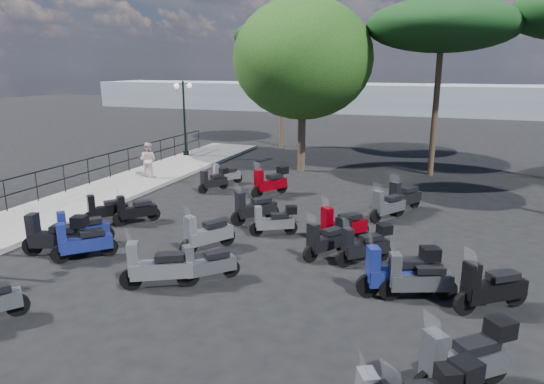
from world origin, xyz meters
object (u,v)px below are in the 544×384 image
(scooter_14, at_px, (157,268))
(scooter_30, at_px, (106,210))
(scooter_15, at_px, (328,239))
(scooter_23, at_px, (404,198))
(scooter_10, at_px, (274,221))
(scooter_32, at_px, (81,230))
(pedestrian_far, at_px, (148,160))
(scooter_5, at_px, (214,181))
(scooter_29, at_px, (387,206))
(lamp_post_2, at_px, (184,113))
(scooter_3, at_px, (56,236))
(scooter_25, at_px, (464,360))
(scooter_8, at_px, (207,265))
(scooter_2, at_px, (83,243))
(scooter_16, at_px, (254,209))
(scooter_9, at_px, (207,234))
(scooter_22, at_px, (342,226))
(scooter_4, at_px, (135,211))
(scooter_11, at_px, (225,175))
(broadleaf_tree, at_px, (303,59))
(scooter_28, at_px, (365,245))
(pine_2, at_px, (282,37))
(scooter_21, at_px, (417,280))
(pine_0, at_px, (442,26))
(scooter_27, at_px, (491,289))

(scooter_14, distance_m, scooter_30, 5.56)
(scooter_15, height_order, scooter_23, scooter_23)
(scooter_10, distance_m, scooter_32, 5.52)
(pedestrian_far, xyz_separation_m, scooter_5, (3.61, -0.78, -0.48))
(scooter_29, bearing_deg, scooter_23, -77.84)
(lamp_post_2, distance_m, scooter_3, 14.53)
(scooter_10, xyz_separation_m, scooter_25, (5.21, -5.83, 0.11))
(scooter_8, bearing_deg, scooter_2, 41.20)
(scooter_16, bearing_deg, scooter_5, -7.30)
(lamp_post_2, xyz_separation_m, scooter_9, (7.58, -12.14, -1.96))
(pedestrian_far, relative_size, scooter_22, 1.10)
(scooter_4, distance_m, scooter_11, 5.83)
(scooter_3, bearing_deg, scooter_16, -58.95)
(pedestrian_far, relative_size, scooter_32, 1.15)
(scooter_14, relative_size, broadleaf_tree, 0.21)
(scooter_16, relative_size, scooter_25, 0.94)
(scooter_9, distance_m, scooter_23, 7.39)
(scooter_10, bearing_deg, scooter_23, -71.50)
(scooter_9, distance_m, scooter_22, 3.86)
(scooter_28, bearing_deg, scooter_25, 163.23)
(scooter_11, relative_size, scooter_29, 0.80)
(scooter_8, bearing_deg, scooter_22, -80.15)
(scooter_23, bearing_deg, pedestrian_far, 25.13)
(scooter_28, bearing_deg, pine_2, -17.83)
(scooter_21, bearing_deg, scooter_23, -13.23)
(scooter_4, bearing_deg, pedestrian_far, -21.04)
(scooter_9, relative_size, pine_0, 0.20)
(scooter_14, bearing_deg, pine_0, -48.59)
(pedestrian_far, xyz_separation_m, broadleaf_tree, (5.81, 4.24, 4.32))
(scooter_30, bearing_deg, scooter_22, -134.88)
(scooter_2, relative_size, scooter_27, 0.90)
(scooter_2, bearing_deg, scooter_25, -150.04)
(scooter_4, height_order, broadleaf_tree, broadleaf_tree)
(scooter_3, bearing_deg, scooter_29, -69.25)
(scooter_9, height_order, scooter_29, scooter_9)
(scooter_21, relative_size, scooter_23, 1.01)
(scooter_11, distance_m, broadleaf_tree, 6.55)
(scooter_21, height_order, scooter_30, scooter_21)
(scooter_4, xyz_separation_m, scooter_23, (8.03, 4.30, 0.08))
(scooter_8, height_order, scooter_15, scooter_15)
(scooter_5, height_order, scooter_8, scooter_8)
(scooter_5, distance_m, scooter_9, 6.57)
(scooter_28, height_order, pine_2, pine_2)
(pedestrian_far, height_order, scooter_29, pedestrian_far)
(scooter_25, bearing_deg, scooter_21, -23.96)
(scooter_8, relative_size, scooter_30, 0.99)
(scooter_11, height_order, scooter_32, scooter_32)
(scooter_10, xyz_separation_m, broadleaf_tree, (-1.88, 9.15, 4.80))
(broadleaf_tree, bearing_deg, scooter_15, -69.72)
(scooter_5, bearing_deg, scooter_3, 109.32)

